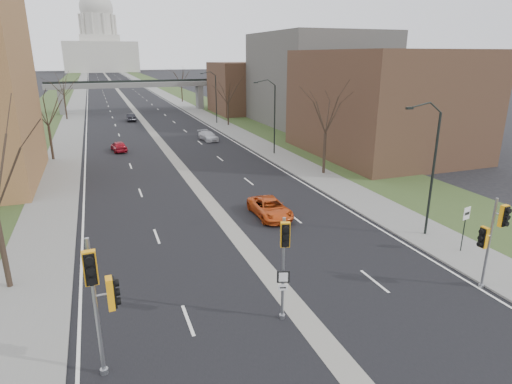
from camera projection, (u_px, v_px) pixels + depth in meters
ground at (307, 322)px, 19.22m from camera, size 700.00×700.00×0.00m
road_surface at (116, 88)px, 153.03m from camera, size 20.00×600.00×0.01m
median_strip at (116, 88)px, 153.03m from camera, size 1.20×600.00×0.02m
sidewalk_right at (151, 87)px, 157.00m from camera, size 4.00×600.00×0.12m
sidewalk_left at (81, 89)px, 149.03m from camera, size 4.00×600.00×0.12m
grass_verge_right at (167, 87)px, 159.00m from camera, size 8.00×600.00×0.10m
grass_verge_left at (62, 90)px, 147.04m from camera, size 8.00×600.00×0.10m
commercial_block_near at (383, 103)px, 50.33m from camera, size 16.00×20.00×12.00m
commercial_block_mid at (317, 79)px, 72.61m from camera, size 18.00×22.00×15.00m
commercial_block_far at (249, 88)px, 87.44m from camera, size 14.00×14.00×10.00m
pedestrian_bridge at (133, 88)px, 89.10m from camera, size 34.00×3.00×6.45m
capitol at (100, 44)px, 299.00m from camera, size 48.00×42.00×55.75m
streetlight_near at (428, 132)px, 26.09m from camera, size 2.61×0.20×8.70m
streetlight_mid at (268, 96)px, 49.28m from camera, size 2.61×0.20×8.70m
streetlight_far at (211, 83)px, 72.48m from camera, size 2.61×0.20×8.70m
tree_left_b at (45, 105)px, 46.89m from camera, size 6.75×6.75×8.81m
tree_left_c at (62, 81)px, 76.97m from camera, size 7.65×7.65×9.99m
tree_right_a at (327, 107)px, 41.13m from camera, size 7.20×7.20×9.40m
tree_right_b at (228, 90)px, 70.82m from camera, size 6.30×6.30×8.22m
tree_right_c at (181, 73)px, 106.13m from camera, size 7.65×7.65×9.99m
signal_pole_left at (100, 290)px, 14.91m from camera, size 0.97×1.00×5.57m
signal_pole_median at (284, 253)px, 18.21m from camera, size 0.67×0.82×4.92m
signal_pole_right at (492, 232)px, 20.87m from camera, size 0.91×0.85×4.89m
speed_limit_sign at (465, 221)px, 25.38m from camera, size 0.60×0.16×2.82m
car_left_near at (119, 146)px, 53.04m from camera, size 2.03×4.00×1.30m
car_left_far at (131, 117)px, 77.43m from camera, size 1.53×4.16×1.36m
car_right_near at (270, 208)px, 31.59m from camera, size 2.24×4.83×1.34m
car_right_mid at (208, 136)px, 59.81m from camera, size 2.36×4.58×1.27m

